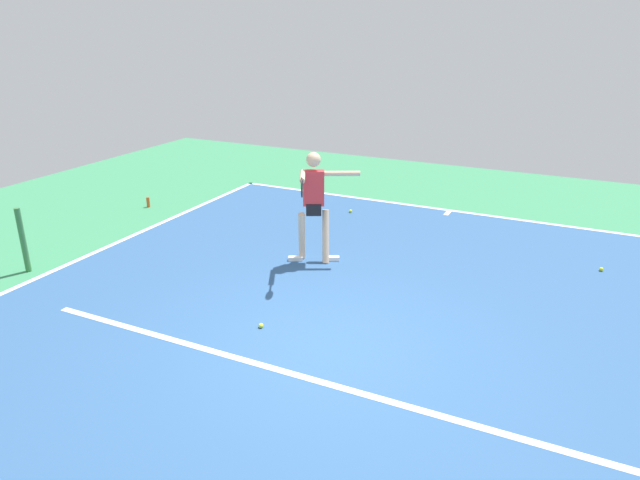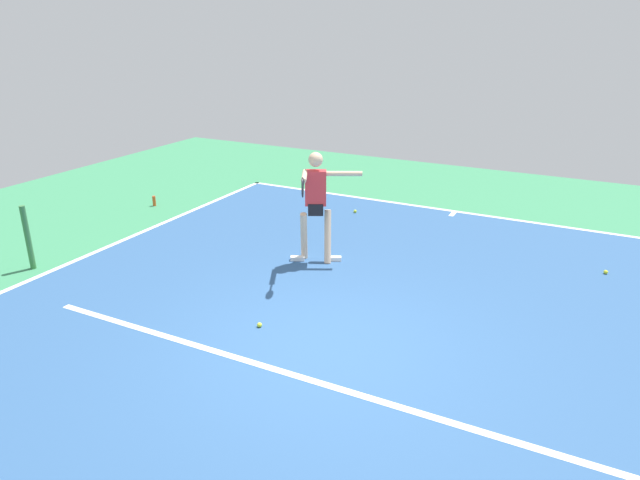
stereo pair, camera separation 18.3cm
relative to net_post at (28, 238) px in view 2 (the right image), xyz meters
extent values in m
plane|color=#388456|center=(-5.35, 0.00, -0.54)|extent=(20.42, 20.42, 0.00)
cube|color=#2D5484|center=(-5.35, 0.00, -0.53)|extent=(10.11, 12.35, 0.00)
cube|color=white|center=(-5.35, -6.13, -0.53)|extent=(10.11, 0.10, 0.01)
cube|color=white|center=(-0.35, 0.00, -0.53)|extent=(0.10, 12.35, 0.01)
cube|color=white|center=(-5.35, 0.69, -0.53)|extent=(7.58, 0.10, 0.01)
cube|color=white|center=(-5.35, -5.93, -0.53)|extent=(0.10, 0.30, 0.01)
cylinder|color=#38753D|center=(0.00, 0.00, 0.00)|extent=(0.09, 0.09, 1.07)
cylinder|color=beige|center=(-4.13, -2.50, -0.10)|extent=(0.25, 0.35, 0.89)
cube|color=white|center=(-4.23, -2.55, -0.50)|extent=(0.26, 0.20, 0.07)
cylinder|color=beige|center=(-3.78, -2.32, -0.10)|extent=(0.25, 0.35, 0.89)
cube|color=white|center=(-3.68, -2.27, -0.50)|extent=(0.26, 0.20, 0.07)
cube|color=black|center=(-3.96, -2.41, 0.39)|extent=(0.31, 0.29, 0.20)
cube|color=red|center=(-3.96, -2.41, 0.74)|extent=(0.38, 0.31, 0.58)
sphere|color=beige|center=(-3.96, -2.41, 1.20)|extent=(0.23, 0.23, 0.23)
cylinder|color=beige|center=(-4.37, -2.61, 0.97)|extent=(0.55, 0.33, 0.08)
cylinder|color=beige|center=(-3.93, -2.08, 1.00)|extent=(0.33, 0.55, 0.08)
cylinder|color=black|center=(-4.11, -1.72, 1.00)|extent=(0.13, 0.21, 0.03)
torus|color=black|center=(-4.22, -1.50, 1.00)|extent=(0.15, 0.27, 0.29)
cylinder|color=silver|center=(-4.22, -1.50, 1.00)|extent=(0.11, 0.22, 0.25)
sphere|color=yellow|center=(-8.34, -4.04, -0.50)|extent=(0.07, 0.07, 0.07)
sphere|color=#CCE033|center=(-4.34, -0.06, -0.50)|extent=(0.07, 0.07, 0.07)
sphere|color=#CCE033|center=(-3.50, -5.07, -0.50)|extent=(0.07, 0.07, 0.07)
cylinder|color=#D84C1E|center=(0.60, -3.51, -0.43)|extent=(0.07, 0.07, 0.22)
camera|label=1|loc=(-7.96, 5.62, 3.26)|focal=32.38mm
camera|label=2|loc=(-8.13, 5.54, 3.26)|focal=32.38mm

